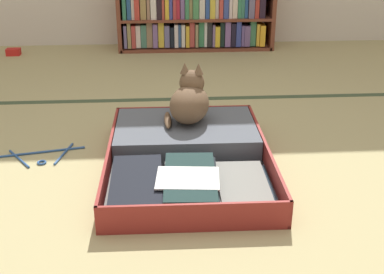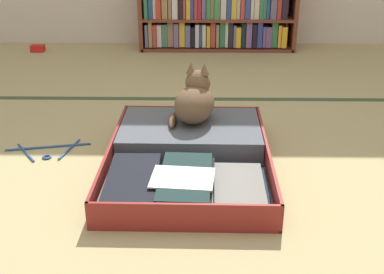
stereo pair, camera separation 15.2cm
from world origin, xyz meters
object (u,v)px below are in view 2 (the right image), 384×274
Objects in this scene: small_red_pouch at (38,48)px; bookshelf at (217,4)px; open_suitcase at (187,153)px; black_cat at (195,101)px; clothes_hanger at (48,150)px.

bookshelf is at bearing 5.23° from small_red_pouch.
open_suitcase reaches higher than small_red_pouch.
black_cat is (-0.15, -1.77, -0.13)m from bookshelf.
clothes_hanger is at bearing -170.37° from black_cat.
small_red_pouch is at bearing 107.82° from clothes_hanger.
black_cat is 2.06m from small_red_pouch.
open_suitcase is at bearing -9.52° from clothes_hanger.
black_cat is at bearing -94.73° from bookshelf.
open_suitcase is 9.28× the size of small_red_pouch.
black_cat reaches higher than clothes_hanger.
clothes_hanger is 3.78× the size of small_red_pouch.
open_suitcase is at bearing -98.58° from black_cat.
bookshelf is 2.08m from clothes_hanger.
bookshelf reaches higher than small_red_pouch.
small_red_pouch is at bearing 122.80° from open_suitcase.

